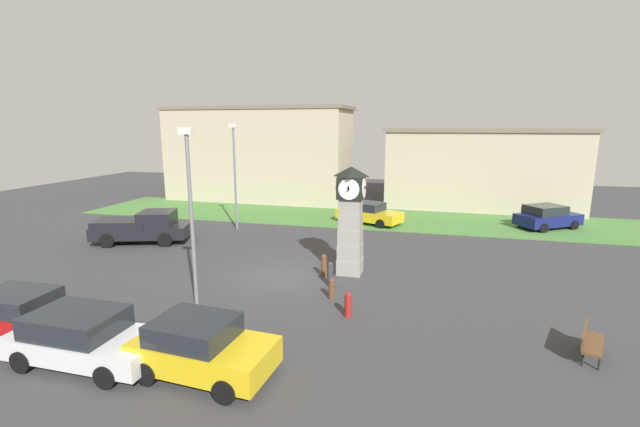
# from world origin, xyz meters

# --- Properties ---
(ground_plane) EXTENTS (74.30, 74.30, 0.00)m
(ground_plane) POSITION_xyz_m (0.00, 0.00, 0.00)
(ground_plane) COLOR #38383A
(clock_tower) EXTENTS (1.51, 1.51, 4.96)m
(clock_tower) POSITION_xyz_m (2.93, 1.23, 2.58)
(clock_tower) COLOR gray
(clock_tower) RESTS_ON ground_plane
(bollard_near_tower) EXTENTS (0.26, 0.26, 1.04)m
(bollard_near_tower) POSITION_xyz_m (1.87, 0.46, 0.53)
(bollard_near_tower) COLOR brown
(bollard_near_tower) RESTS_ON ground_plane
(bollard_mid_row) EXTENTS (0.27, 0.27, 1.05)m
(bollard_mid_row) POSITION_xyz_m (2.41, -0.55, 0.53)
(bollard_mid_row) COLOR #333338
(bollard_mid_row) RESTS_ON ground_plane
(bollard_far_row) EXTENTS (0.25, 0.25, 0.86)m
(bollard_far_row) POSITION_xyz_m (2.78, -1.94, 0.43)
(bollard_far_row) COLOR brown
(bollard_far_row) RESTS_ON ground_plane
(bollard_end_row) EXTENTS (0.26, 0.26, 0.92)m
(bollard_end_row) POSITION_xyz_m (3.70, -3.36, 0.47)
(bollard_end_row) COLOR maroon
(bollard_end_row) RESTS_ON ground_plane
(car_navy_sedan) EXTENTS (4.03, 2.06, 1.56)m
(car_navy_sedan) POSITION_xyz_m (-6.08, -7.49, 0.79)
(car_navy_sedan) COLOR #A51111
(car_navy_sedan) RESTS_ON ground_plane
(car_near_tower) EXTENTS (4.53, 2.15, 1.51)m
(car_near_tower) POSITION_xyz_m (-3.12, -8.16, 0.77)
(car_near_tower) COLOR silver
(car_near_tower) RESTS_ON ground_plane
(car_by_building) EXTENTS (3.97, 2.30, 1.59)m
(car_by_building) POSITION_xyz_m (0.49, -7.92, 0.80)
(car_by_building) COLOR gold
(car_by_building) RESTS_ON ground_plane
(car_far_lot) EXTENTS (4.85, 3.41, 1.50)m
(car_far_lot) POSITION_xyz_m (2.29, 11.70, 0.77)
(car_far_lot) COLOR gold
(car_far_lot) RESTS_ON ground_plane
(car_end_of_row) EXTENTS (4.53, 3.90, 1.58)m
(car_end_of_row) POSITION_xyz_m (14.03, 13.10, 0.80)
(car_end_of_row) COLOR navy
(car_end_of_row) RESTS_ON ground_plane
(pickup_truck) EXTENTS (5.71, 3.65, 1.85)m
(pickup_truck) POSITION_xyz_m (-9.81, 3.48, 0.93)
(pickup_truck) COLOR black
(pickup_truck) RESTS_ON ground_plane
(bench) EXTENTS (1.05, 1.68, 0.90)m
(bench) POSITION_xyz_m (11.11, -4.32, 0.52)
(bench) COLOR brown
(bench) RESTS_ON ground_plane
(street_lamp_near_road) EXTENTS (0.50, 0.24, 6.68)m
(street_lamp_near_road) POSITION_xyz_m (-1.84, -4.21, 3.84)
(street_lamp_near_road) COLOR slate
(street_lamp_near_road) RESTS_ON ground_plane
(street_lamp_far_side) EXTENTS (0.50, 0.24, 6.85)m
(street_lamp_far_side) POSITION_xyz_m (-5.85, 7.81, 3.93)
(street_lamp_far_side) COLOR slate
(street_lamp_far_side) RESTS_ON ground_plane
(warehouse_blue_far) EXTENTS (16.82, 6.54, 8.39)m
(warehouse_blue_far) POSITION_xyz_m (-8.89, 19.43, 4.20)
(warehouse_blue_far) COLOR #B7A88E
(warehouse_blue_far) RESTS_ON ground_plane
(storefront_low_left) EXTENTS (15.61, 9.61, 6.51)m
(storefront_low_left) POSITION_xyz_m (10.40, 21.48, 3.27)
(storefront_low_left) COLOR #B7A88E
(storefront_low_left) RESTS_ON ground_plane
(grass_verge_far) EXTENTS (44.58, 7.86, 0.04)m
(grass_verge_far) POSITION_xyz_m (2.40, 13.62, 0.02)
(grass_verge_far) COLOR #477A38
(grass_verge_far) RESTS_ON ground_plane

